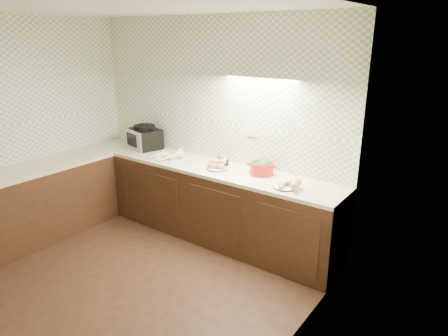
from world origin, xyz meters
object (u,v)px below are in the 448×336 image
Objects in this scene: sweet_potato_plate at (217,165)px; dutch_oven at (262,166)px; onion_bowl at (222,161)px; parsnip_pile at (170,155)px; veg_plate at (290,184)px; toaster_oven at (145,137)px.

sweet_potato_plate is 0.53m from dutch_oven.
sweet_potato_plate is 0.16m from onion_bowl.
veg_plate is (1.72, -0.07, 0.01)m from parsnip_pile.
veg_plate is at bearing -2.33° from parsnip_pile.
dutch_oven is at bearing 5.88° from parsnip_pile.
sweet_potato_plate is at bearing -72.16° from onion_bowl.
dutch_oven reaches higher than parsnip_pile.
sweet_potato_plate is at bearing -0.93° from parsnip_pile.
veg_plate reaches higher than parsnip_pile.
veg_plate is at bearing 10.33° from toaster_oven.
dutch_oven is (0.51, 0.14, 0.05)m from sweet_potato_plate.
sweet_potato_plate is at bearing 9.13° from toaster_oven.
veg_plate is (2.31, -0.21, -0.11)m from toaster_oven.
toaster_oven is 1.30m from onion_bowl.
parsnip_pile is 1.27m from dutch_oven.
sweet_potato_plate reaches higher than parsnip_pile.
toaster_oven is 2.12× the size of sweet_potato_plate.
dutch_oven is at bearing 15.24° from toaster_oven.
onion_bowl reaches higher than sweet_potato_plate.
sweet_potato_plate is 0.81× the size of veg_plate.
dutch_oven is (1.85, -0.01, -0.06)m from toaster_oven.
parsnip_pile is at bearing 2.39° from toaster_oven.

